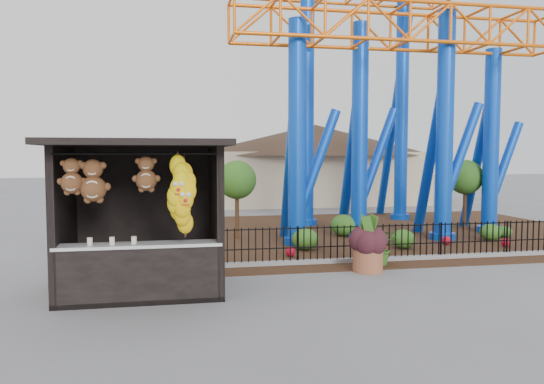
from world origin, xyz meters
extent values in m
plane|color=slate|center=(0.00, 0.00, 0.00)|extent=(120.00, 120.00, 0.00)
cube|color=#331E11|center=(4.00, 8.00, 0.01)|extent=(18.00, 12.00, 0.02)
cube|color=gray|center=(4.00, 3.00, 0.06)|extent=(18.00, 0.18, 0.12)
cube|color=black|center=(-3.00, 1.20, 0.05)|extent=(3.20, 2.60, 0.10)
cube|color=black|center=(-3.00, 2.44, 1.50)|extent=(3.20, 0.12, 3.00)
cube|color=black|center=(-4.54, 1.20, 1.50)|extent=(0.12, 2.60, 3.00)
cube|color=black|center=(-1.46, 1.20, 1.50)|extent=(0.12, 2.60, 3.00)
cube|color=black|center=(-3.00, 0.95, 3.06)|extent=(3.50, 3.40, 0.12)
cube|color=black|center=(-4.53, -0.03, 1.50)|extent=(0.14, 0.14, 3.00)
cube|color=black|center=(-1.47, -0.03, 1.50)|extent=(0.14, 0.14, 3.00)
cube|color=black|center=(-3.00, 0.15, 0.55)|extent=(3.00, 0.50, 1.10)
cube|color=silver|center=(-3.00, 0.15, 1.12)|extent=(3.10, 0.55, 0.06)
cylinder|color=black|center=(-3.00, -0.25, 2.85)|extent=(2.90, 0.04, 0.04)
cylinder|color=blue|center=(1.50, 6.00, 3.50)|extent=(0.56, 0.56, 7.00)
cylinder|color=blue|center=(1.50, 6.00, 0.12)|extent=(0.84, 0.84, 0.24)
cylinder|color=blue|center=(4.00, 7.20, 3.65)|extent=(0.56, 0.56, 7.30)
cylinder|color=blue|center=(4.00, 7.20, 0.12)|extent=(0.84, 0.84, 0.24)
cylinder|color=blue|center=(6.50, 6.00, 3.75)|extent=(0.56, 0.56, 7.50)
cylinder|color=blue|center=(6.50, 6.00, 0.12)|extent=(0.84, 0.84, 0.24)
cylinder|color=blue|center=(9.00, 7.20, 3.30)|extent=(0.56, 0.56, 6.60)
cylinder|color=blue|center=(9.00, 7.20, 0.12)|extent=(0.84, 0.84, 0.24)
cylinder|color=blue|center=(3.00, 10.50, 4.75)|extent=(0.56, 0.56, 9.50)
cylinder|color=blue|center=(3.00, 10.50, 0.12)|extent=(0.84, 0.84, 0.24)
cylinder|color=blue|center=(7.50, 11.50, 5.25)|extent=(0.56, 0.56, 10.50)
cylinder|color=blue|center=(7.50, 11.50, 0.12)|extent=(0.84, 0.84, 0.24)
cylinder|color=blue|center=(1.50, 6.90, 2.62)|extent=(0.36, 2.21, 5.85)
cylinder|color=blue|center=(2.20, 6.30, 2.45)|extent=(1.62, 0.32, 3.73)
cylinder|color=blue|center=(4.00, 8.10, 2.74)|extent=(0.36, 2.29, 6.10)
cylinder|color=blue|center=(4.70, 7.50, 2.55)|extent=(1.67, 0.32, 3.88)
cylinder|color=blue|center=(6.50, 6.90, 2.81)|extent=(0.36, 2.34, 6.26)
cylinder|color=blue|center=(7.20, 6.30, 2.62)|extent=(1.71, 0.32, 3.99)
cylinder|color=blue|center=(9.00, 8.10, 2.47)|extent=(0.36, 2.10, 5.53)
cylinder|color=blue|center=(9.70, 7.50, 2.31)|extent=(1.54, 0.32, 3.52)
cylinder|color=#9B5738|center=(2.28, 1.91, 0.32)|extent=(0.80, 0.80, 0.64)
ellipsoid|color=#32141A|center=(2.28, 1.91, 0.96)|extent=(0.70, 0.70, 0.64)
imported|color=#225F1B|center=(2.88, 2.59, 0.45)|extent=(0.90, 0.81, 0.90)
ellipsoid|color=#2E5B1A|center=(1.51, 4.99, 0.33)|extent=(0.79, 0.79, 0.64)
ellipsoid|color=#2E5B1A|center=(4.46, 4.64, 0.30)|extent=(0.72, 0.72, 0.57)
ellipsoid|color=#2E5B1A|center=(7.93, 5.48, 0.29)|extent=(0.69, 0.69, 0.55)
ellipsoid|color=#2E5B1A|center=(3.52, 7.36, 0.39)|extent=(0.93, 0.93, 0.75)
ellipsoid|color=#2E5B1A|center=(8.79, 5.97, 0.21)|extent=(0.49, 0.49, 0.39)
sphere|color=#B00B21|center=(0.84, 4.01, 0.16)|extent=(0.28, 0.28, 0.28)
sphere|color=#B00B21|center=(3.58, 4.10, 0.16)|extent=(0.28, 0.28, 0.28)
sphere|color=#B00B21|center=(6.08, 4.98, 0.16)|extent=(0.28, 0.28, 0.28)
sphere|color=#B00B21|center=(7.64, 4.25, 0.16)|extent=(0.28, 0.28, 0.28)
cube|color=#BFAD8C|center=(6.00, 20.00, 1.50)|extent=(12.00, 6.00, 3.00)
cone|color=#332319|center=(6.00, 20.00, 3.90)|extent=(15.00, 15.00, 1.80)
camera|label=1|loc=(-2.43, -10.11, 2.83)|focal=35.00mm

